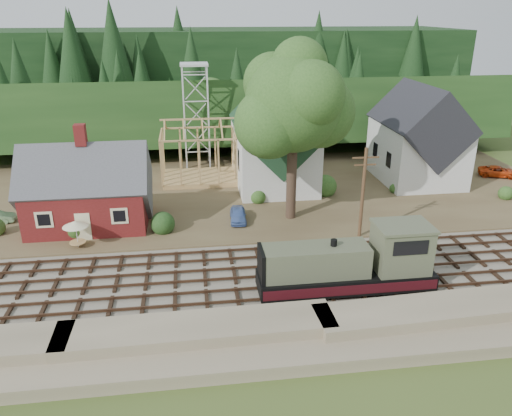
{
  "coord_description": "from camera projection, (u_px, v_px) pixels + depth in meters",
  "views": [
    {
      "loc": [
        -6.89,
        -31.77,
        18.32
      ],
      "look_at": [
        -1.77,
        6.0,
        3.0
      ],
      "focal_mm": 35.0,
      "sensor_mm": 36.0,
      "label": 1
    }
  ],
  "objects": [
    {
      "name": "locomotive",
      "position": [
        353.0,
        265.0,
        33.81
      ],
      "size": [
        11.86,
        2.97,
        4.75
      ],
      "color": "black",
      "rests_on": "railroad_bed"
    },
    {
      "name": "car_blue",
      "position": [
        238.0,
        215.0,
        45.19
      ],
      "size": [
        1.65,
        3.62,
        1.21
      ],
      "primitive_type": "imported",
      "rotation": [
        0.0,
        0.0,
        -0.06
      ],
      "color": "#5A7AC1",
      "rests_on": "village_flat"
    },
    {
      "name": "church",
      "position": [
        274.0,
        140.0,
        53.31
      ],
      "size": [
        8.4,
        15.17,
        13.0
      ],
      "color": "silver",
      "rests_on": "village_flat"
    },
    {
      "name": "big_tree",
      "position": [
        295.0,
        110.0,
        42.63
      ],
      "size": [
        10.9,
        8.4,
        14.7
      ],
      "color": "#38281E",
      "rests_on": "village_flat"
    },
    {
      "name": "car_red",
      "position": [
        498.0,
        171.0,
        57.16
      ],
      "size": [
        4.7,
        3.38,
        1.19
      ],
      "primitive_type": "imported",
      "rotation": [
        0.0,
        0.0,
        1.2
      ],
      "color": "red",
      "rests_on": "village_flat"
    },
    {
      "name": "telegraph_pole_near",
      "position": [
        363.0,
        192.0,
        40.97
      ],
      "size": [
        2.2,
        0.28,
        8.0
      ],
      "color": "#4C331E",
      "rests_on": "ground"
    },
    {
      "name": "lattice_tower",
      "position": [
        195.0,
        84.0,
        58.16
      ],
      "size": [
        3.2,
        3.2,
        12.12
      ],
      "color": "silver",
      "rests_on": "village_flat"
    },
    {
      "name": "depot",
      "position": [
        88.0,
        193.0,
        43.82
      ],
      "size": [
        10.8,
        7.41,
        9.0
      ],
      "color": "#5C1715",
      "rests_on": "village_flat"
    },
    {
      "name": "ground",
      "position": [
        290.0,
        274.0,
        36.9
      ],
      "size": [
        140.0,
        140.0,
        0.0
      ],
      "primitive_type": "plane",
      "color": "#384C1E",
      "rests_on": "ground"
    },
    {
      "name": "timber_frame",
      "position": [
        199.0,
        154.0,
        55.16
      ],
      "size": [
        8.2,
        6.2,
        6.99
      ],
      "color": "tan",
      "rests_on": "village_flat"
    },
    {
      "name": "ridge",
      "position": [
        227.0,
        117.0,
        90.23
      ],
      "size": [
        80.0,
        20.0,
        12.0
      ],
      "primitive_type": "cube",
      "color": "black",
      "rests_on": "ground"
    },
    {
      "name": "patio_set",
      "position": [
        75.0,
        225.0,
        39.77
      ],
      "size": [
        2.04,
        2.04,
        2.27
      ],
      "color": "silver",
      "rests_on": "village_flat"
    },
    {
      "name": "village_flat",
      "position": [
        257.0,
        190.0,
        53.4
      ],
      "size": [
        64.0,
        26.0,
        0.3
      ],
      "primitive_type": "cube",
      "color": "brown",
      "rests_on": "ground"
    },
    {
      "name": "railroad_bed",
      "position": [
        291.0,
        273.0,
        36.87
      ],
      "size": [
        64.0,
        11.0,
        0.16
      ],
      "primitive_type": "cube",
      "color": "#726B5B",
      "rests_on": "ground"
    },
    {
      "name": "farmhouse",
      "position": [
        418.0,
        140.0,
        54.8
      ],
      "size": [
        8.4,
        10.8,
        10.6
      ],
      "color": "silver",
      "rests_on": "village_flat"
    },
    {
      "name": "embankment",
      "position": [
        319.0,
        346.0,
        29.09
      ],
      "size": [
        64.0,
        5.0,
        1.6
      ],
      "primitive_type": "cube",
      "color": "#7F7259",
      "rests_on": "ground"
    },
    {
      "name": "hillside",
      "position": [
        236.0,
        138.0,
        75.52
      ],
      "size": [
        70.0,
        28.96,
        12.74
      ],
      "primitive_type": "cube",
      "rotation": [
        -0.17,
        0.0,
        0.0
      ],
      "color": "#1E3F19",
      "rests_on": "ground"
    }
  ]
}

